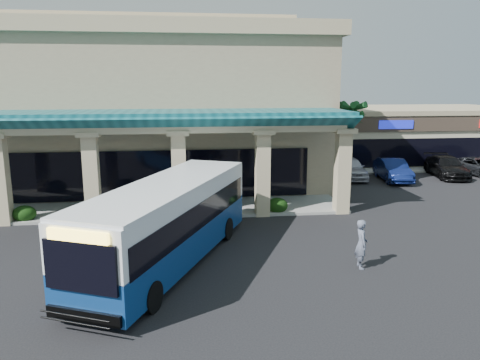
{
  "coord_description": "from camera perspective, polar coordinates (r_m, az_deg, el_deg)",
  "views": [
    {
      "loc": [
        -2.83,
        -19.37,
        7.13
      ],
      "look_at": [
        0.16,
        4.37,
        2.2
      ],
      "focal_mm": 35.0,
      "sensor_mm": 36.0,
      "label": 1
    }
  ],
  "objects": [
    {
      "name": "ground",
      "position": [
        20.84,
        1.07,
        -8.37
      ],
      "size": [
        110.0,
        110.0,
        0.0
      ],
      "primitive_type": "plane",
      "color": "black"
    },
    {
      "name": "main_building",
      "position": [
        35.78,
        -15.68,
        8.88
      ],
      "size": [
        30.8,
        14.8,
        11.35
      ],
      "primitive_type": null,
      "color": "tan",
      "rests_on": "ground"
    },
    {
      "name": "arcade",
      "position": [
        27.02,
        -18.13,
        1.95
      ],
      "size": [
        30.0,
        6.2,
        5.7
      ],
      "primitive_type": null,
      "color": "#0F4F5A",
      "rests_on": "ground"
    },
    {
      "name": "strip_mall",
      "position": [
        48.34,
        18.47,
        5.49
      ],
      "size": [
        22.5,
        12.5,
        4.9
      ],
      "primitive_type": null,
      "color": "beige",
      "rests_on": "ground"
    },
    {
      "name": "palm_0",
      "position": [
        32.64,
        13.22,
        4.59
      ],
      "size": [
        2.4,
        2.4,
        6.6
      ],
      "primitive_type": null,
      "color": "#0F3B17",
      "rests_on": "ground"
    },
    {
      "name": "palm_1",
      "position": [
        35.83,
        13.04,
        4.56
      ],
      "size": [
        2.4,
        2.4,
        5.8
      ],
      "primitive_type": null,
      "color": "#0F3B17",
      "rests_on": "ground"
    },
    {
      "name": "broadleaf_tree",
      "position": [
        40.02,
        7.85,
        4.75
      ],
      "size": [
        2.6,
        2.6,
        4.81
      ],
      "primitive_type": null,
      "color": "black",
      "rests_on": "ground"
    },
    {
      "name": "transit_bus",
      "position": [
        18.89,
        -8.67,
        -5.3
      ],
      "size": [
        7.44,
        12.02,
        3.33
      ],
      "primitive_type": null,
      "rotation": [
        0.0,
        0.0,
        -0.42
      ],
      "color": "navy",
      "rests_on": "ground"
    },
    {
      "name": "pedestrian",
      "position": [
        19.07,
        14.57,
        -7.56
      ],
      "size": [
        0.53,
        0.75,
        1.96
      ],
      "primitive_type": "imported",
      "rotation": [
        0.0,
        0.0,
        1.48
      ],
      "color": "slate",
      "rests_on": "ground"
    },
    {
      "name": "car_silver",
      "position": [
        36.76,
        13.19,
        1.45
      ],
      "size": [
        2.27,
        4.96,
        1.65
      ],
      "primitive_type": "imported",
      "rotation": [
        0.0,
        0.0,
        -0.07
      ],
      "color": "#B2B2BF",
      "rests_on": "ground"
    },
    {
      "name": "car_white",
      "position": [
        36.82,
        18.14,
        1.17
      ],
      "size": [
        2.32,
        5.08,
        1.62
      ],
      "primitive_type": "imported",
      "rotation": [
        0.0,
        0.0,
        -0.13
      ],
      "color": "#0D194F",
      "rests_on": "ground"
    },
    {
      "name": "car_red",
      "position": [
        39.94,
        23.88,
        1.5
      ],
      "size": [
        3.15,
        5.76,
        1.58
      ],
      "primitive_type": "imported",
      "rotation": [
        0.0,
        0.0,
        -0.18
      ],
      "color": "black",
      "rests_on": "ground"
    },
    {
      "name": "car_gray",
      "position": [
        41.84,
        27.07,
        1.49
      ],
      "size": [
        3.22,
        5.25,
        1.36
      ],
      "primitive_type": "imported",
      "rotation": [
        0.0,
        0.0,
        0.21
      ],
      "color": "#24272C",
      "rests_on": "ground"
    }
  ]
}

